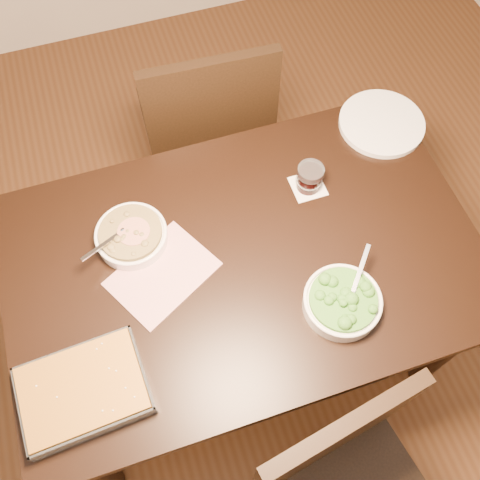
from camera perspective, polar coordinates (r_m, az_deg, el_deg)
The scene contains 10 objects.
ground at distance 2.27m, azimuth 0.30°, elevation -10.30°, with size 4.00×4.00×0.00m, color #482914.
table at distance 1.66m, azimuth 0.40°, elevation -3.33°, with size 1.40×0.90×0.75m.
magazine_a at distance 1.56m, azimuth -8.26°, elevation -3.60°, with size 0.29×0.21×0.01m, color #A52F47.
coaster at distance 1.71m, azimuth 7.25°, elevation 5.70°, with size 0.10×0.10×0.00m, color white.
stew_bowl at distance 1.61m, azimuth -11.50°, elevation 0.49°, with size 0.22×0.21×0.08m.
broccoli_bowl at distance 1.51m, azimuth 10.85°, elevation -6.48°, with size 0.22×0.22×0.09m.
baking_dish at distance 1.47m, azimuth -16.34°, elevation -15.14°, with size 0.33×0.25×0.06m.
wine_tumbler at distance 1.67m, azimuth 7.43°, elevation 6.64°, with size 0.08×0.08×0.09m.
dinner_plate at distance 1.91m, azimuth 14.87°, elevation 11.95°, with size 0.29×0.29×0.02m, color white.
chair_far at distance 2.12m, azimuth -3.53°, elevation 12.12°, with size 0.49×0.49×0.99m.
Camera 1 is at (-0.23, -0.66, 2.16)m, focal length 40.00 mm.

